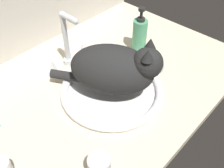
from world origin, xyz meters
TOP-DOWN VIEW (x-y plane):
  - countertop at (0.00, 0.00)cm, footprint 116.23×72.57cm
  - backsplash_wall at (0.00, 37.49)cm, footprint 116.23×2.40cm
  - sink_basin at (2.28, -6.52)cm, footprint 36.21×36.21cm
  - faucet at (2.28, 16.11)cm, footprint 18.37×10.03cm
  - cat at (3.14, -8.02)cm, footprint 28.82×36.49cm
  - soap_pump_bottle at (28.62, 2.61)cm, footprint 5.85×5.85cm
  - metal_jar at (-22.24, -24.86)cm, footprint 6.10×6.10cm

SIDE VIEW (x-z plane):
  - countertop at x=0.00cm, z-range 0.00..3.00cm
  - sink_basin at x=2.28cm, z-range 2.84..5.65cm
  - metal_jar at x=-22.24cm, z-range 3.02..10.13cm
  - soap_pump_bottle at x=28.62cm, z-range 0.72..19.89cm
  - faucet at x=2.28cm, z-range 0.10..22.96cm
  - cat at x=3.14cm, z-range 4.37..23.92cm
  - backsplash_wall at x=0.00cm, z-range 0.00..36.35cm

